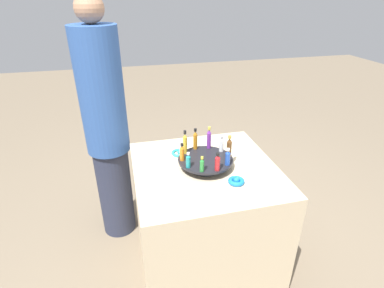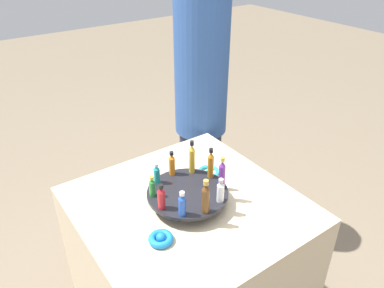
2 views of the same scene
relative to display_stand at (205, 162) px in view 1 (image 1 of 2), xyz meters
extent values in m
plane|color=#756651|center=(0.00, 0.00, -0.78)|extent=(12.00, 12.00, 0.00)
cube|color=beige|center=(0.00, 0.00, -0.41)|extent=(0.81, 0.81, 0.74)
cylinder|color=black|center=(0.00, 0.00, -0.03)|extent=(0.19, 0.19, 0.01)
cylinder|color=black|center=(0.00, 0.00, -0.01)|extent=(0.10, 0.10, 0.04)
cylinder|color=black|center=(0.00, 0.00, 0.01)|extent=(0.31, 0.31, 0.01)
cylinder|color=gold|center=(0.10, -0.09, 0.07)|extent=(0.02, 0.02, 0.10)
cone|color=gold|center=(0.10, -0.09, 0.13)|extent=(0.02, 0.02, 0.02)
cylinder|color=black|center=(0.10, -0.09, 0.16)|extent=(0.02, 0.02, 0.02)
cylinder|color=orange|center=(0.13, -0.01, 0.06)|extent=(0.03, 0.03, 0.07)
cone|color=orange|center=(0.13, -0.01, 0.10)|extent=(0.02, 0.02, 0.02)
cylinder|color=black|center=(0.13, -0.01, 0.12)|extent=(0.02, 0.02, 0.01)
cylinder|color=teal|center=(0.12, 0.07, 0.05)|extent=(0.03, 0.03, 0.06)
cone|color=teal|center=(0.12, 0.07, 0.09)|extent=(0.02, 0.02, 0.01)
cylinder|color=silver|center=(0.12, 0.07, 0.10)|extent=(0.02, 0.02, 0.01)
cylinder|color=#288438|center=(0.05, 0.12, 0.05)|extent=(0.02, 0.02, 0.06)
cone|color=#288438|center=(0.05, 0.12, 0.09)|extent=(0.02, 0.02, 0.01)
cylinder|color=gold|center=(0.05, 0.12, 0.10)|extent=(0.01, 0.01, 0.01)
cylinder|color=#B21E23|center=(-0.03, 0.13, 0.06)|extent=(0.03, 0.03, 0.07)
cone|color=#B21E23|center=(-0.03, 0.13, 0.10)|extent=(0.03, 0.03, 0.02)
cylinder|color=black|center=(-0.03, 0.13, 0.12)|extent=(0.02, 0.02, 0.01)
cylinder|color=#234CAD|center=(-0.10, 0.09, 0.05)|extent=(0.03, 0.03, 0.07)
cone|color=#234CAD|center=(-0.10, 0.09, 0.10)|extent=(0.03, 0.03, 0.02)
cylinder|color=silver|center=(-0.10, 0.09, 0.11)|extent=(0.02, 0.02, 0.01)
cylinder|color=brown|center=(-0.13, 0.01, 0.07)|extent=(0.03, 0.03, 0.10)
cone|color=brown|center=(-0.13, 0.01, 0.13)|extent=(0.03, 0.03, 0.02)
cylinder|color=#B79338|center=(-0.13, 0.01, 0.15)|extent=(0.02, 0.02, 0.02)
cylinder|color=silver|center=(-0.12, -0.07, 0.05)|extent=(0.03, 0.03, 0.07)
cone|color=silver|center=(-0.12, -0.07, 0.10)|extent=(0.03, 0.03, 0.02)
cylinder|color=#B2B2B7|center=(-0.12, -0.07, 0.11)|extent=(0.02, 0.02, 0.01)
cylinder|color=#702D93|center=(-0.05, -0.12, 0.07)|extent=(0.03, 0.03, 0.10)
cone|color=#702D93|center=(-0.05, -0.12, 0.13)|extent=(0.02, 0.02, 0.02)
cylinder|color=gold|center=(-0.05, -0.12, 0.15)|extent=(0.02, 0.02, 0.02)
cylinder|color=#AD6B19|center=(0.03, -0.13, 0.07)|extent=(0.02, 0.02, 0.09)
cone|color=#AD6B19|center=(0.03, -0.13, 0.12)|extent=(0.02, 0.02, 0.02)
cylinder|color=black|center=(0.03, -0.13, 0.14)|extent=(0.02, 0.02, 0.02)
torus|color=#2DB7CC|center=(0.11, -0.19, -0.03)|extent=(0.10, 0.10, 0.02)
sphere|color=#2DB7CC|center=(0.11, -0.19, -0.03)|extent=(0.02, 0.02, 0.02)
torus|color=blue|center=(-0.11, 0.19, -0.03)|extent=(0.09, 0.09, 0.02)
sphere|color=blue|center=(-0.11, 0.19, -0.02)|extent=(0.03, 0.03, 0.03)
cylinder|color=#282D42|center=(0.54, -0.46, -0.44)|extent=(0.24, 0.24, 0.69)
cylinder|color=#2D5193|center=(0.54, -0.46, 0.30)|extent=(0.28, 0.28, 0.79)
sphere|color=#A87A5B|center=(0.54, -0.46, 0.78)|extent=(0.16, 0.16, 0.16)
camera|label=1|loc=(0.42, 1.40, 0.87)|focal=28.00mm
camera|label=2|loc=(-0.93, 0.64, 0.90)|focal=35.00mm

